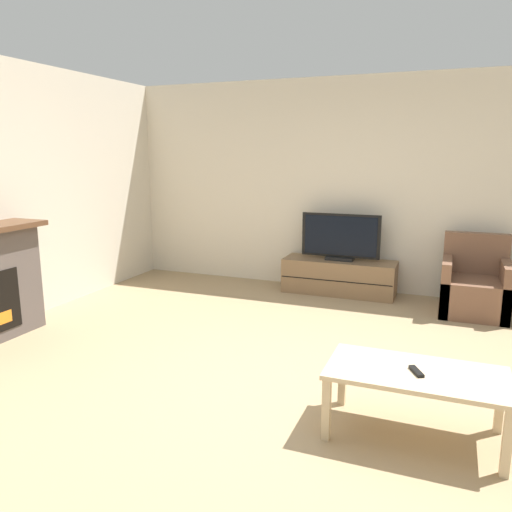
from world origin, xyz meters
TOP-DOWN VIEW (x-y plane):
  - ground_plane at (0.00, 0.00)m, footprint 24.00×24.00m
  - wall_back at (0.00, 2.99)m, footprint 12.00×0.06m
  - tv_stand at (-0.43, 2.68)m, footprint 1.41×0.48m
  - tv at (-0.43, 2.68)m, footprint 0.99×0.18m
  - armchair at (1.14, 2.45)m, footprint 0.70×0.76m
  - coffee_table at (0.71, -0.40)m, footprint 1.09×0.56m
  - remote at (0.71, -0.43)m, footprint 0.10×0.15m

SIDE VIEW (x-z plane):
  - ground_plane at x=0.00m, z-range 0.00..0.00m
  - tv_stand at x=-0.43m, z-range 0.00..0.43m
  - armchair at x=1.14m, z-range -0.15..0.72m
  - coffee_table at x=0.71m, z-range 0.16..0.60m
  - remote at x=0.71m, z-range 0.44..0.46m
  - tv at x=-0.43m, z-range 0.41..1.00m
  - wall_back at x=0.00m, z-range 0.00..2.70m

